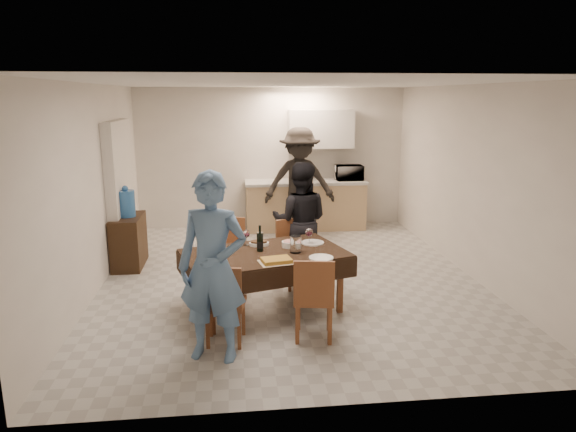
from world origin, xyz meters
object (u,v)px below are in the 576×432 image
object	(u,v)px
console	(129,241)
person_kitchen	(300,182)
savoury_tart	(276,260)
dining_table	(265,255)
wine_bottle	(260,238)
water_pitcher	(296,244)
person_near	(213,268)
person_far	(300,221)
microwave	(349,173)
water_jug	(126,204)

from	to	relation	value
console	person_kitchen	distance (m)	3.12
console	savoury_tart	distance (m)	2.98
dining_table	wine_bottle	distance (m)	0.20
water_pitcher	wine_bottle	bearing A→B (deg)	165.96
person_near	person_kitchen	distance (m)	4.52
person_far	wine_bottle	bearing A→B (deg)	71.72
person_near	person_kitchen	size ratio (longest dim) A/B	0.94
wine_bottle	microwave	distance (m)	4.11
console	person_kitchen	bearing A→B (deg)	27.88
dining_table	console	world-z (taller)	console
water_pitcher	savoury_tart	xyz separation A→B (m)	(-0.25, -0.33, -0.07)
person_far	console	bearing A→B (deg)	-5.00
water_jug	person_far	bearing A→B (deg)	-17.69
wine_bottle	person_kitchen	size ratio (longest dim) A/B	0.16
person_near	person_kitchen	bearing A→B (deg)	88.34
water_jug	savoury_tart	bearing A→B (deg)	-48.15
wine_bottle	person_kitchen	bearing A→B (deg)	74.55
console	person_near	xyz separation A→B (m)	(1.32, -2.87, 0.53)
console	wine_bottle	xyz separation A→B (m)	(1.82, -1.77, 0.49)
dining_table	savoury_tart	xyz separation A→B (m)	(0.10, -0.38, 0.06)
savoury_tart	person_kitchen	world-z (taller)	person_kitchen
water_jug	person_far	world-z (taller)	person_far
microwave	person_kitchen	distance (m)	1.09
dining_table	person_kitchen	size ratio (longest dim) A/B	1.06
water_jug	wine_bottle	world-z (taller)	water_jug
dining_table	microwave	world-z (taller)	microwave
microwave	console	bearing A→B (deg)	26.97
water_pitcher	person_kitchen	xyz separation A→B (m)	(0.49, 3.31, 0.16)
water_pitcher	console	bearing A→B (deg)	139.88
dining_table	water_jug	bearing A→B (deg)	118.93
wine_bottle	water_pitcher	size ratio (longest dim) A/B	1.59
microwave	person_kitchen	bearing A→B (deg)	24.42
water_jug	wine_bottle	distance (m)	2.54
person_far	dining_table	bearing A→B (deg)	75.04
dining_table	wine_bottle	size ratio (longest dim) A/B	6.56
console	water_pitcher	size ratio (longest dim) A/B	4.14
water_jug	water_pitcher	bearing A→B (deg)	-40.12
wine_bottle	water_pitcher	bearing A→B (deg)	-14.04
microwave	person_kitchen	xyz separation A→B (m)	(-0.99, -0.45, -0.09)
water_jug	person_near	size ratio (longest dim) A/B	0.21
person_near	person_far	xyz separation A→B (m)	(1.10, 2.10, -0.10)
water_pitcher	dining_table	bearing A→B (deg)	171.87
wine_bottle	savoury_tart	distance (m)	0.47
console	microwave	distance (m)	4.21
microwave	person_near	xyz separation A→B (m)	(-2.38, -4.76, -0.15)
wine_bottle	water_pitcher	world-z (taller)	wine_bottle
water_jug	person_kitchen	world-z (taller)	person_kitchen
wine_bottle	console	bearing A→B (deg)	135.80
microwave	person_near	size ratio (longest dim) A/B	0.28
console	water_jug	world-z (taller)	water_jug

